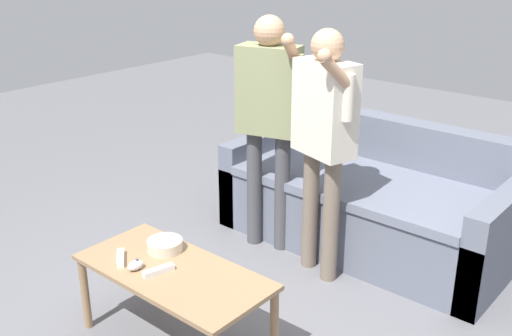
{
  "coord_description": "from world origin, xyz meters",
  "views": [
    {
      "loc": [
        1.99,
        -2.03,
        2.01
      ],
      "look_at": [
        0.06,
        0.25,
        0.86
      ],
      "focal_mm": 41.92,
      "sensor_mm": 36.0,
      "label": 1
    }
  ],
  "objects_px": {
    "coffee_table": "(174,280)",
    "player_left": "(269,108)",
    "player_center": "(324,127)",
    "couch": "(370,201)",
    "snack_bowl": "(165,245)",
    "game_remote_wand_near": "(158,271)",
    "game_remote_nunchuk": "(136,265)",
    "game_remote_wand_far": "(121,258)"
  },
  "relations": [
    {
      "from": "player_center",
      "to": "game_remote_wand_far",
      "type": "bearing_deg",
      "value": -109.21
    },
    {
      "from": "couch",
      "to": "game_remote_wand_near",
      "type": "distance_m",
      "value": 1.77
    },
    {
      "from": "snack_bowl",
      "to": "game_remote_wand_far",
      "type": "relative_size",
      "value": 1.27
    },
    {
      "from": "game_remote_wand_near",
      "to": "game_remote_nunchuk",
      "type": "bearing_deg",
      "value": -156.51
    },
    {
      "from": "player_left",
      "to": "player_center",
      "type": "distance_m",
      "value": 0.48
    },
    {
      "from": "player_left",
      "to": "coffee_table",
      "type": "bearing_deg",
      "value": -74.15
    },
    {
      "from": "couch",
      "to": "game_remote_nunchuk",
      "type": "bearing_deg",
      "value": -99.85
    },
    {
      "from": "coffee_table",
      "to": "game_remote_wand_far",
      "type": "distance_m",
      "value": 0.31
    },
    {
      "from": "player_left",
      "to": "game_remote_wand_far",
      "type": "distance_m",
      "value": 1.39
    },
    {
      "from": "coffee_table",
      "to": "player_left",
      "type": "relative_size",
      "value": 0.66
    },
    {
      "from": "coffee_table",
      "to": "game_remote_wand_near",
      "type": "height_order",
      "value": "game_remote_wand_near"
    },
    {
      "from": "game_remote_wand_near",
      "to": "coffee_table",
      "type": "bearing_deg",
      "value": 67.33
    },
    {
      "from": "couch",
      "to": "game_remote_wand_far",
      "type": "distance_m",
      "value": 1.86
    },
    {
      "from": "coffee_table",
      "to": "player_center",
      "type": "bearing_deg",
      "value": 82.37
    },
    {
      "from": "couch",
      "to": "coffee_table",
      "type": "relative_size",
      "value": 1.88
    },
    {
      "from": "player_left",
      "to": "game_remote_wand_far",
      "type": "xyz_separation_m",
      "value": [
        0.06,
        -1.28,
        -0.53
      ]
    },
    {
      "from": "couch",
      "to": "snack_bowl",
      "type": "height_order",
      "value": "couch"
    },
    {
      "from": "player_left",
      "to": "game_remote_wand_far",
      "type": "height_order",
      "value": "player_left"
    },
    {
      "from": "player_left",
      "to": "player_center",
      "type": "bearing_deg",
      "value": -8.52
    },
    {
      "from": "couch",
      "to": "snack_bowl",
      "type": "distance_m",
      "value": 1.62
    },
    {
      "from": "player_left",
      "to": "game_remote_nunchuk",
      "type": "bearing_deg",
      "value": -81.78
    },
    {
      "from": "coffee_table",
      "to": "player_left",
      "type": "xyz_separation_m",
      "value": [
        -0.33,
        1.17,
        0.6
      ]
    },
    {
      "from": "player_center",
      "to": "game_remote_wand_near",
      "type": "relative_size",
      "value": 9.2
    },
    {
      "from": "coffee_table",
      "to": "couch",
      "type": "bearing_deg",
      "value": 84.29
    },
    {
      "from": "player_center",
      "to": "coffee_table",
      "type": "bearing_deg",
      "value": -97.63
    },
    {
      "from": "couch",
      "to": "game_remote_wand_far",
      "type": "height_order",
      "value": "couch"
    },
    {
      "from": "game_remote_wand_near",
      "to": "game_remote_wand_far",
      "type": "bearing_deg",
      "value": -169.77
    },
    {
      "from": "couch",
      "to": "game_remote_wand_near",
      "type": "relative_size",
      "value": 11.61
    },
    {
      "from": "coffee_table",
      "to": "game_remote_wand_near",
      "type": "distance_m",
      "value": 0.11
    },
    {
      "from": "snack_bowl",
      "to": "player_center",
      "type": "distance_m",
      "value": 1.15
    },
    {
      "from": "snack_bowl",
      "to": "game_remote_nunchuk",
      "type": "relative_size",
      "value": 2.16
    },
    {
      "from": "snack_bowl",
      "to": "player_left",
      "type": "xyz_separation_m",
      "value": [
        -0.15,
        1.06,
        0.51
      ]
    },
    {
      "from": "couch",
      "to": "coffee_table",
      "type": "height_order",
      "value": "couch"
    },
    {
      "from": "coffee_table",
      "to": "player_center",
      "type": "height_order",
      "value": "player_center"
    },
    {
      "from": "coffee_table",
      "to": "game_remote_nunchuk",
      "type": "bearing_deg",
      "value": -140.28
    },
    {
      "from": "coffee_table",
      "to": "player_left",
      "type": "height_order",
      "value": "player_left"
    },
    {
      "from": "player_left",
      "to": "snack_bowl",
      "type": "bearing_deg",
      "value": -82.01
    },
    {
      "from": "player_center",
      "to": "snack_bowl",
      "type": "bearing_deg",
      "value": -108.49
    },
    {
      "from": "snack_bowl",
      "to": "game_remote_nunchuk",
      "type": "bearing_deg",
      "value": -80.73
    },
    {
      "from": "game_remote_wand_near",
      "to": "game_remote_wand_far",
      "type": "relative_size",
      "value": 1.13
    },
    {
      "from": "snack_bowl",
      "to": "player_center",
      "type": "height_order",
      "value": "player_center"
    },
    {
      "from": "game_remote_wand_far",
      "to": "player_center",
      "type": "bearing_deg",
      "value": 70.79
    }
  ]
}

